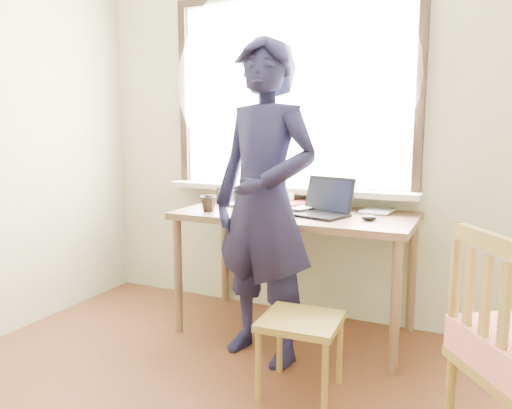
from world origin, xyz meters
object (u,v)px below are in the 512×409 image
at_px(laptop, 323,206).
at_px(mug_white, 285,200).
at_px(mug_dark, 208,204).
at_px(desk, 296,225).
at_px(person, 264,203).
at_px(work_chair, 301,329).

xyz_separation_m(laptop, mug_white, (-0.33, 0.19, -0.00)).
relative_size(mug_white, mug_dark, 1.21).
bearing_deg(mug_dark, desk, 21.97).
bearing_deg(desk, person, -95.66).
xyz_separation_m(desk, person, (-0.04, -0.41, 0.20)).
xyz_separation_m(desk, work_chair, (0.30, -0.72, -0.39)).
xyz_separation_m(laptop, person, (-0.23, -0.38, 0.06)).
height_order(laptop, work_chair, laptop).
relative_size(laptop, person, 0.22).
bearing_deg(work_chair, mug_white, 116.49).
distance_m(mug_white, work_chair, 1.12).
height_order(desk, mug_white, mug_white).
relative_size(work_chair, person, 0.22).
bearing_deg(person, desk, 97.37).
xyz_separation_m(mug_white, person, (0.10, -0.58, 0.07)).
relative_size(laptop, mug_white, 3.13).
bearing_deg(mug_white, desk, -49.32).
relative_size(desk, mug_white, 11.48).
bearing_deg(laptop, person, -121.26).
bearing_deg(work_chair, laptop, 99.07).
bearing_deg(mug_dark, person, -22.01).
xyz_separation_m(work_chair, person, (-0.34, 0.31, 0.59)).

